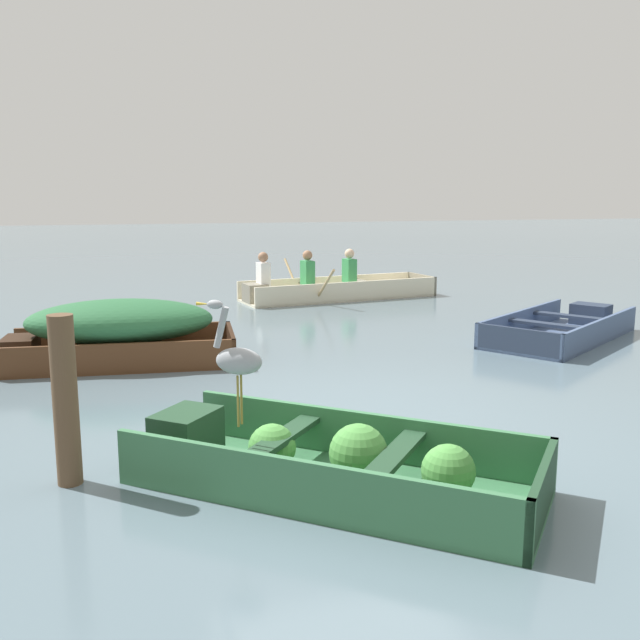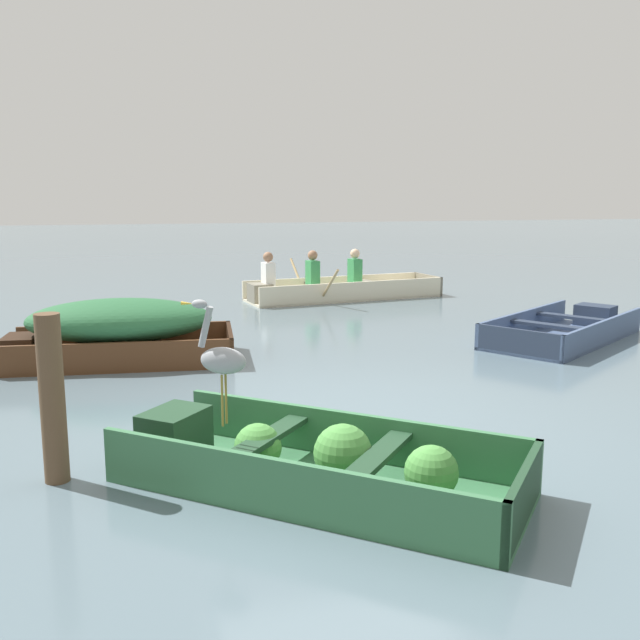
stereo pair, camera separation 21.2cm
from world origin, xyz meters
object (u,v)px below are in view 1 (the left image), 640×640
Objects in this scene: dinghy_green_foreground at (329,463)px; skiff_slate_blue_near_moored at (564,329)px; skiff_dark_varnish_mid_moored at (118,327)px; mooring_post at (65,401)px; heron_on_dinghy at (237,357)px; rowboat_cream_with_crew at (327,288)px.

dinghy_green_foreground is 0.98× the size of skiff_slate_blue_near_moored.
mooring_post is at bearing -95.11° from skiff_dark_varnish_mid_moored.
skiff_dark_varnish_mid_moored is 3.57m from mooring_post.
dinghy_green_foreground is 5.99m from skiff_slate_blue_near_moored.
heron_on_dinghy is at bearing -18.41° from mooring_post.
skiff_slate_blue_near_moored is at bearing 36.95° from heron_on_dinghy.
heron_on_dinghy is 0.71× the size of mooring_post.
skiff_slate_blue_near_moored is (4.49, 3.96, -0.05)m from dinghy_green_foreground.
mooring_post is (-0.32, -3.56, 0.17)m from skiff_dark_varnish_mid_moored.
rowboat_cream_with_crew is at bearing 74.18° from dinghy_green_foreground.
heron_on_dinghy is (0.79, -3.93, 0.49)m from skiff_dark_varnish_mid_moored.
mooring_post is (-1.70, 0.51, 0.43)m from dinghy_green_foreground.
skiff_dark_varnish_mid_moored is at bearing 101.39° from heron_on_dinghy.
dinghy_green_foreground reaches higher than skiff_slate_blue_near_moored.
skiff_dark_varnish_mid_moored reaches higher than dinghy_green_foreground.
skiff_dark_varnish_mid_moored is (-1.39, 4.06, 0.26)m from dinghy_green_foreground.
heron_on_dinghy reaches higher than rowboat_cream_with_crew.
rowboat_cream_with_crew reaches higher than dinghy_green_foreground.
dinghy_green_foreground is at bearing -105.82° from rowboat_cream_with_crew.
mooring_post reaches higher than rowboat_cream_with_crew.
skiff_dark_varnish_mid_moored is 4.03m from heron_on_dinghy.
mooring_post reaches higher than skiff_dark_varnish_mid_moored.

